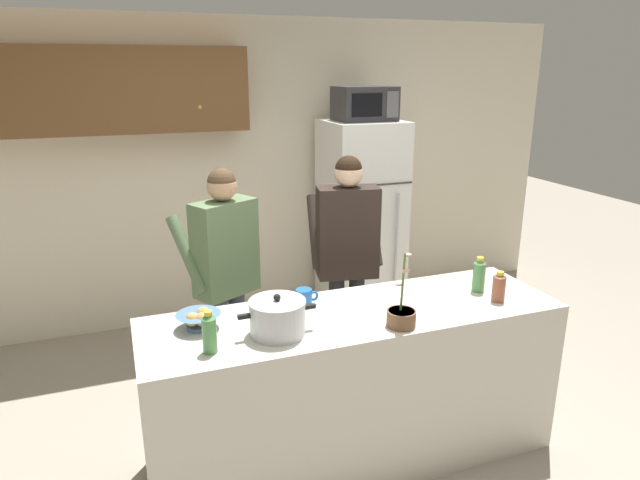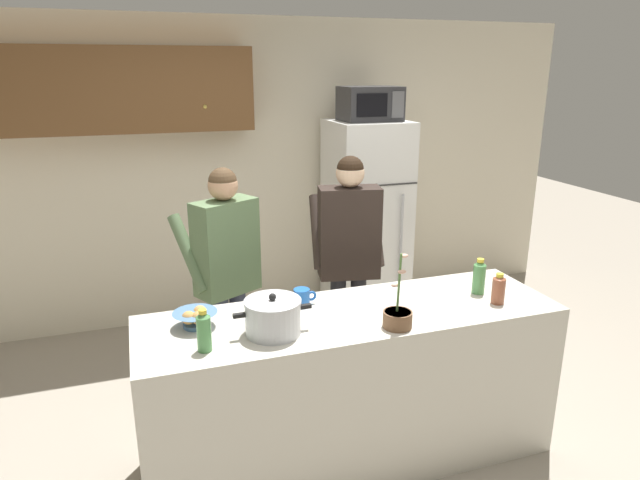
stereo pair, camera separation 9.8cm
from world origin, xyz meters
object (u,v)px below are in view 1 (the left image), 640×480
microwave (365,104)px  bottle_far_corner (209,332)px  person_by_sink (347,245)px  coffee_mug (304,297)px  potted_orchid (401,315)px  person_near_pot (225,261)px  bread_bowl (199,319)px  bottle_near_edge (479,275)px  bottle_mid_counter (499,287)px  refrigerator (361,221)px  cooking_pot (277,317)px

microwave → bottle_far_corner: microwave is taller
person_by_sink → coffee_mug: 0.85m
bottle_far_corner → potted_orchid: (0.96, -0.06, -0.04)m
person_near_pot → person_by_sink: (0.85, -0.01, 0.02)m
coffee_mug → potted_orchid: potted_orchid is taller
person_near_pot → bread_bowl: (-0.28, -0.76, -0.02)m
person_near_pot → person_by_sink: person_by_sink is taller
microwave → bottle_near_edge: size_ratio=2.26×
person_by_sink → bottle_near_edge: bearing=-59.3°
bottle_far_corner → microwave: bearing=49.9°
bottle_mid_counter → potted_orchid: bearing=-172.0°
bread_bowl → refrigerator: bearing=46.0°
cooking_pot → bottle_near_edge: (1.26, 0.12, 0.01)m
microwave → potted_orchid: microwave is taller
coffee_mug → bottle_mid_counter: bottle_mid_counter is taller
person_near_pot → coffee_mug: size_ratio=12.22×
coffee_mug → bread_bowl: size_ratio=0.57×
bread_bowl → bottle_mid_counter: 1.66m
cooking_pot → bottle_mid_counter: 1.28m
refrigerator → person_near_pot: (-1.41, -0.99, 0.11)m
bottle_near_edge → potted_orchid: potted_orchid is taller
bread_bowl → bottle_mid_counter: size_ratio=1.29×
refrigerator → cooking_pot: 2.37m
bottle_far_corner → coffee_mug: bearing=31.3°
bottle_far_corner → person_near_pot: bearing=75.1°
refrigerator → bread_bowl: (-1.69, -1.75, 0.09)m
person_near_pot → bottle_mid_counter: 1.69m
refrigerator → bottle_near_edge: 1.84m
person_near_pot → person_by_sink: 0.85m
bread_bowl → bottle_mid_counter: bearing=-8.2°
bottle_near_edge → bread_bowl: bearing=177.4°
bread_bowl → bottle_near_edge: (1.62, -0.07, 0.05)m
bottle_mid_counter → person_by_sink: bearing=117.3°
microwave → bottle_mid_counter: 2.16m
cooking_pot → coffee_mug: size_ratio=3.02×
bottle_near_edge → cooking_pot: bearing=-174.5°
refrigerator → bottle_far_corner: size_ratio=8.47×
cooking_pot → bottle_near_edge: 1.27m
bottle_near_edge → bottle_mid_counter: 0.16m
person_near_pot → bread_bowl: 0.82m
bread_bowl → person_near_pot: bearing=69.6°
bottle_near_edge → bottle_mid_counter: bearing=-83.2°
bottle_near_edge → bottle_far_corner: bottle_near_edge is taller
bottle_mid_counter → potted_orchid: (-0.67, -0.09, -0.03)m
coffee_mug → bread_bowl: (-0.60, -0.09, 0.00)m
cooking_pot → refrigerator: bearing=55.6°
bottle_mid_counter → potted_orchid: 0.67m
coffee_mug → bottle_far_corner: (-0.58, -0.36, 0.05)m
person_near_pot → cooking_pot: 0.96m
coffee_mug → potted_orchid: (0.38, -0.42, 0.01)m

